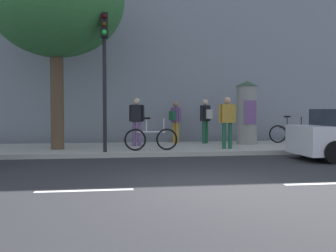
% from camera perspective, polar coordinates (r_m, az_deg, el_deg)
% --- Properties ---
extents(ground_plane, '(80.00, 80.00, 0.00)m').
position_cam_1_polar(ground_plane, '(7.90, 6.12, -8.60)').
color(ground_plane, '#2B2B2D').
extents(sidewalk_curb, '(36.00, 4.00, 0.15)m').
position_cam_1_polar(sidewalk_curb, '(14.70, -0.75, -3.19)').
color(sidewalk_curb, '#B2ADA3').
rests_on(sidewalk_curb, ground_plane).
extents(lane_markings, '(25.80, 0.16, 0.01)m').
position_cam_1_polar(lane_markings, '(7.90, 6.12, -8.57)').
color(lane_markings, silver).
rests_on(lane_markings, ground_plane).
extents(building_backdrop, '(36.00, 5.00, 10.91)m').
position_cam_1_polar(building_backdrop, '(20.00, -2.73, 13.77)').
color(building_backdrop, gray).
rests_on(building_backdrop, ground_plane).
extents(traffic_light, '(0.24, 0.45, 4.33)m').
position_cam_1_polar(traffic_light, '(12.84, -9.00, 9.32)').
color(traffic_light, black).
rests_on(traffic_light, sidewalk_curb).
extents(poster_column, '(0.88, 0.88, 2.46)m').
position_cam_1_polar(poster_column, '(16.02, 11.09, 1.96)').
color(poster_column, gray).
rests_on(poster_column, sidewalk_curb).
extents(street_tree, '(4.57, 4.57, 6.99)m').
position_cam_1_polar(street_tree, '(14.58, -15.58, 16.87)').
color(street_tree, brown).
rests_on(street_tree, sidewalk_curb).
extents(pedestrian_in_red_top, '(0.52, 0.52, 1.75)m').
position_cam_1_polar(pedestrian_in_red_top, '(16.07, 5.36, 1.28)').
color(pedestrian_in_red_top, '#1E5938').
rests_on(pedestrian_in_red_top, sidewalk_curb).
extents(pedestrian_in_light_jacket, '(0.55, 0.35, 1.77)m').
position_cam_1_polar(pedestrian_in_light_jacket, '(14.87, -4.45, 1.15)').
color(pedestrian_in_light_jacket, '#724C84').
rests_on(pedestrian_in_light_jacket, sidewalk_curb).
extents(pedestrian_in_dark_shirt, '(0.63, 0.28, 1.77)m').
position_cam_1_polar(pedestrian_in_dark_shirt, '(13.92, 8.39, 1.11)').
color(pedestrian_in_dark_shirt, '#1E5938').
rests_on(pedestrian_in_dark_shirt, sidewalk_curb).
extents(pedestrian_with_backpack, '(0.50, 0.50, 1.66)m').
position_cam_1_polar(pedestrian_with_backpack, '(16.20, 1.06, 1.06)').
color(pedestrian_with_backpack, '#B78C33').
rests_on(pedestrian_with_backpack, sidewalk_curb).
extents(bicycle_leaning, '(1.76, 0.27, 1.09)m').
position_cam_1_polar(bicycle_leaning, '(16.96, 17.00, -0.98)').
color(bicycle_leaning, black).
rests_on(bicycle_leaning, sidewalk_curb).
extents(bicycle_upright, '(1.77, 0.12, 1.09)m').
position_cam_1_polar(bicycle_upright, '(13.23, -2.40, -1.80)').
color(bicycle_upright, black).
rests_on(bicycle_upright, sidewalk_curb).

